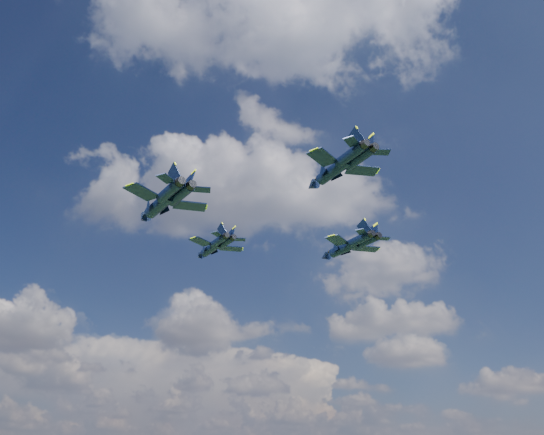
{
  "coord_description": "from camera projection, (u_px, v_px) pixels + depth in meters",
  "views": [
    {
      "loc": [
        3.36,
        -78.62,
        24.99
      ],
      "look_at": [
        -3.16,
        5.57,
        64.75
      ],
      "focal_mm": 35.0,
      "sensor_mm": 36.0,
      "label": 1
    }
  ],
  "objects": [
    {
      "name": "jet_lead",
      "position": [
        211.0,
        249.0,
        107.73
      ],
      "size": [
        12.23,
        14.26,
        3.63
      ],
      "rotation": [
        0.0,
        0.0,
        0.65
      ],
      "color": "black"
    },
    {
      "name": "jet_right",
      "position": [
        343.0,
        248.0,
        102.51
      ],
      "size": [
        13.53,
        15.24,
        3.93
      ],
      "rotation": [
        0.0,
        0.0,
        0.68
      ],
      "color": "black"
    },
    {
      "name": "jet_left",
      "position": [
        159.0,
        205.0,
        85.23
      ],
      "size": [
        14.98,
        16.55,
        4.3
      ],
      "rotation": [
        0.0,
        0.0,
        0.7
      ],
      "color": "black"
    },
    {
      "name": "jet_slot",
      "position": [
        332.0,
        171.0,
        80.09
      ],
      "size": [
        12.69,
        15.46,
        3.88
      ],
      "rotation": [
        0.0,
        0.0,
        0.62
      ],
      "color": "black"
    }
  ]
}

